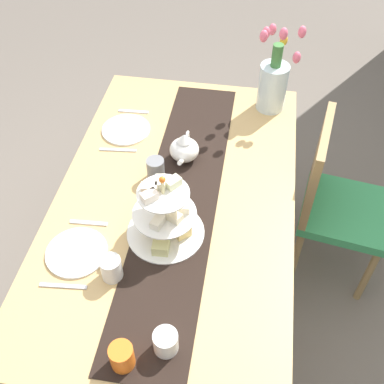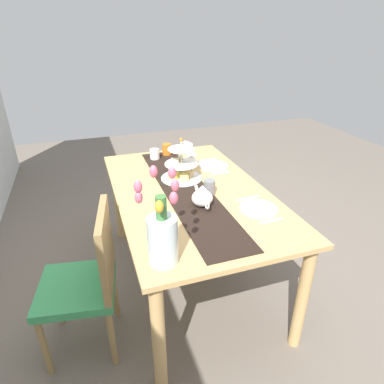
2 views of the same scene
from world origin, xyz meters
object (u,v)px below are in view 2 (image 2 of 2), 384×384
object	(u,v)px
cream_jug	(155,154)
dinner_plate_left	(259,209)
tulip_vase	(162,234)
mug_white_text	(191,160)
fork_left	(271,221)
dining_table	(190,203)
teapot	(202,197)
knife_right	(207,160)
mug_orange	(167,149)
chair_left	(88,277)
fork_right	(221,173)
mug_grey	(209,187)
knife_left	(248,198)
tiered_cake_stand	(181,167)
dinner_plate_right	(214,166)

from	to	relation	value
cream_jug	dinner_plate_left	world-z (taller)	cream_jug
tulip_vase	mug_white_text	distance (m)	1.21
tulip_vase	fork_left	world-z (taller)	tulip_vase
cream_jug	fork_left	bearing A→B (deg)	-161.15
dining_table	fork_left	distance (m)	0.62
teapot	tulip_vase	world-z (taller)	tulip_vase
tulip_vase	knife_right	distance (m)	1.35
mug_white_text	mug_orange	xyz separation A→B (m)	(0.30, 0.12, 0.00)
cream_jug	dining_table	bearing A→B (deg)	-171.82
chair_left	fork_right	distance (m)	1.19
dining_table	fork_left	world-z (taller)	fork_left
tulip_vase	fork_right	size ratio (longest dim) A/B	3.08
dining_table	mug_grey	size ratio (longest dim) A/B	17.57
tulip_vase	fork_left	xyz separation A→B (m)	(0.15, -0.67, -0.15)
chair_left	knife_left	bearing A→B (deg)	-83.96
dining_table	knife_left	xyz separation A→B (m)	(-0.24, -0.31, 0.11)
fork_right	knife_right	size ratio (longest dim) A/B	0.88
cream_jug	dinner_plate_left	xyz separation A→B (m)	(-1.03, -0.40, -0.04)
tulip_vase	fork_right	bearing A→B (deg)	-37.44
chair_left	tiered_cake_stand	bearing A→B (deg)	-52.79
knife_right	mug_white_text	distance (m)	0.18
dinner_plate_right	mug_white_text	distance (m)	0.18
chair_left	mug_white_text	distance (m)	1.20
fork_right	knife_right	xyz separation A→B (m)	(0.29, 0.00, 0.00)
chair_left	cream_jug	distance (m)	1.22
tiered_cake_stand	tulip_vase	world-z (taller)	tulip_vase
mug_grey	dining_table	bearing A→B (deg)	45.19
knife_right	mug_orange	size ratio (longest dim) A/B	1.79
dining_table	knife_left	world-z (taller)	knife_left
mug_grey	knife_right	bearing A→B (deg)	-19.74
chair_left	fork_left	bearing A→B (deg)	-99.98
knife_left	fork_left	bearing A→B (deg)	180.00
dinner_plate_right	fork_right	distance (m)	0.15
dinner_plate_right	mug_white_text	xyz separation A→B (m)	(0.07, 0.16, 0.04)
fork_left	mug_white_text	world-z (taller)	mug_white_text
fork_right	mug_grey	bearing A→B (deg)	144.42
fork_right	knife_right	bearing A→B (deg)	0.00
dining_table	tiered_cake_stand	bearing A→B (deg)	0.68
dinner_plate_left	dinner_plate_right	xyz separation A→B (m)	(0.72, 0.00, 0.00)
dining_table	mug_grey	world-z (taller)	mug_grey
chair_left	teapot	size ratio (longest dim) A/B	3.82
dinner_plate_left	knife_right	distance (m)	0.87
tiered_cake_stand	mug_white_text	bearing A→B (deg)	-34.93
cream_jug	knife_left	size ratio (longest dim) A/B	0.50
tiered_cake_stand	mug_white_text	distance (m)	0.27
cream_jug	fork_right	distance (m)	0.61
knife_left	chair_left	bearing A→B (deg)	96.04
chair_left	fork_right	xyz separation A→B (m)	(0.54, -1.03, 0.27)
dining_table	knife_left	size ratio (longest dim) A/B	9.82
fork_left	knife_right	size ratio (longest dim) A/B	0.88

